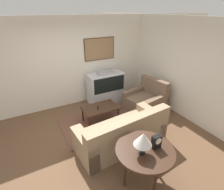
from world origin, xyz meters
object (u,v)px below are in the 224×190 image
object	(u,v)px
tv	(106,88)
mantel_clock	(156,142)
couch	(123,133)
console_table	(145,152)
armchair	(146,101)
table_lamp	(143,139)
coffee_table	(100,109)

from	to	relation	value
tv	mantel_clock	distance (m)	3.16
couch	console_table	distance (m)	1.06
armchair	console_table	world-z (taller)	armchair
armchair	console_table	size ratio (longest dim) A/B	1.13
armchair	table_lamp	distance (m)	2.78
couch	armchair	world-z (taller)	armchair
tv	armchair	world-z (taller)	tv
coffee_table	console_table	xyz separation A→B (m)	(-0.12, -2.06, 0.26)
armchair	mantel_clock	distance (m)	2.56
coffee_table	table_lamp	size ratio (longest dim) A/B	2.38
armchair	console_table	distance (m)	2.61
couch	coffee_table	world-z (taller)	couch
console_table	mantel_clock	distance (m)	0.27
table_lamp	tv	bearing A→B (deg)	74.05
tv	armchair	xyz separation A→B (m)	(0.85, -1.05, -0.21)
armchair	tv	bearing A→B (deg)	-150.38
tv	coffee_table	world-z (taller)	tv
console_table	table_lamp	world-z (taller)	table_lamp
armchair	table_lamp	bearing A→B (deg)	-49.77
couch	armchair	bearing A→B (deg)	-149.40
tv	mantel_clock	size ratio (longest dim) A/B	4.88
couch	table_lamp	bearing A→B (deg)	70.33
table_lamp	mantel_clock	xyz separation A→B (m)	(0.29, -0.00, -0.17)
console_table	coffee_table	bearing A→B (deg)	86.69
coffee_table	console_table	size ratio (longest dim) A/B	0.95
armchair	mantel_clock	world-z (taller)	mantel_clock
tv	table_lamp	bearing A→B (deg)	-105.95
armchair	coffee_table	bearing A→B (deg)	-101.73
coffee_table	mantel_clock	xyz separation A→B (m)	(0.07, -2.10, 0.45)
table_lamp	mantel_clock	size ratio (longest dim) A/B	1.69
armchair	mantel_clock	bearing A→B (deg)	-44.64
tv	armchair	size ratio (longest dim) A/B	1.01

